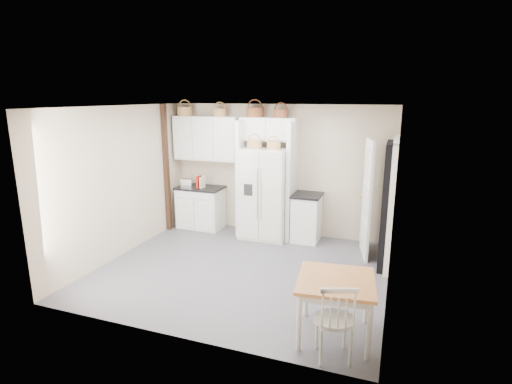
% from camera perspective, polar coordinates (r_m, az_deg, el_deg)
% --- Properties ---
extents(floor, '(4.50, 4.50, 0.00)m').
position_cam_1_polar(floor, '(6.63, -1.99, -10.98)').
color(floor, '#454352').
rests_on(floor, ground).
extents(ceiling, '(4.50, 4.50, 0.00)m').
position_cam_1_polar(ceiling, '(6.03, -2.20, 12.09)').
color(ceiling, white).
rests_on(ceiling, wall_back).
extents(wall_back, '(4.50, 0.00, 4.50)m').
position_cam_1_polar(wall_back, '(8.05, 3.23, 3.15)').
color(wall_back, '#B7A28D').
rests_on(wall_back, floor).
extents(wall_left, '(0.00, 4.00, 4.00)m').
position_cam_1_polar(wall_left, '(7.33, -18.64, 1.41)').
color(wall_left, '#B7A28D').
rests_on(wall_left, floor).
extents(wall_right, '(0.00, 4.00, 4.00)m').
position_cam_1_polar(wall_right, '(5.78, 19.10, -1.79)').
color(wall_right, '#B7A28D').
rests_on(wall_right, floor).
extents(refrigerator, '(0.92, 0.74, 1.78)m').
position_cam_1_polar(refrigerator, '(7.83, 1.35, -0.19)').
color(refrigerator, silver).
rests_on(refrigerator, floor).
extents(base_cab_left, '(0.92, 0.58, 0.85)m').
position_cam_1_polar(base_cab_left, '(8.58, -7.86, -2.29)').
color(base_cab_left, silver).
rests_on(base_cab_left, floor).
extents(base_cab_right, '(0.50, 0.60, 0.89)m').
position_cam_1_polar(base_cab_right, '(7.81, 7.25, -3.74)').
color(base_cab_right, silver).
rests_on(base_cab_right, floor).
extents(dining_table, '(0.96, 0.96, 0.72)m').
position_cam_1_polar(dining_table, '(4.91, 11.19, -15.90)').
color(dining_table, '#A5602F').
rests_on(dining_table, floor).
extents(windsor_chair, '(0.55, 0.53, 0.90)m').
position_cam_1_polar(windsor_chair, '(4.51, 11.11, -17.45)').
color(windsor_chair, silver).
rests_on(windsor_chair, floor).
extents(counter_left, '(0.96, 0.62, 0.04)m').
position_cam_1_polar(counter_left, '(8.47, -7.96, 0.61)').
color(counter_left, black).
rests_on(counter_left, base_cab_left).
extents(counter_right, '(0.54, 0.64, 0.04)m').
position_cam_1_polar(counter_right, '(7.69, 7.35, -0.45)').
color(counter_right, black).
rests_on(counter_right, base_cab_right).
extents(toaster, '(0.25, 0.17, 0.16)m').
position_cam_1_polar(toaster, '(8.53, -9.84, 1.32)').
color(toaster, silver).
rests_on(toaster, counter_left).
extents(cookbook_red, '(0.04, 0.17, 0.25)m').
position_cam_1_polar(cookbook_red, '(8.37, -8.16, 1.45)').
color(cookbook_red, '#AB1A10').
rests_on(cookbook_red, counter_left).
extents(cookbook_cream, '(0.06, 0.16, 0.23)m').
position_cam_1_polar(cookbook_cream, '(8.33, -7.68, 1.35)').
color(cookbook_cream, beige).
rests_on(cookbook_cream, counter_left).
extents(basket_upper_a, '(0.32, 0.32, 0.18)m').
position_cam_1_polar(basket_upper_a, '(8.56, -10.11, 11.28)').
color(basket_upper_a, '#9A693E').
rests_on(basket_upper_a, upper_cabinet).
extents(basket_upper_c, '(0.28, 0.28, 0.16)m').
position_cam_1_polar(basket_upper_c, '(8.19, -5.18, 11.26)').
color(basket_upper_c, '#9A693E').
rests_on(basket_upper_c, upper_cabinet).
extents(basket_bridge_a, '(0.34, 0.34, 0.19)m').
position_cam_1_polar(basket_bridge_a, '(7.90, -0.16, 11.33)').
color(basket_bridge_a, brown).
rests_on(basket_bridge_a, bridge_cabinet).
extents(basket_bridge_b, '(0.28, 0.28, 0.16)m').
position_cam_1_polar(basket_bridge_b, '(7.74, 3.57, 11.15)').
color(basket_bridge_b, brown).
rests_on(basket_bridge_b, bridge_cabinet).
extents(basket_fridge_a, '(0.28, 0.28, 0.15)m').
position_cam_1_polar(basket_fridge_a, '(7.63, -0.25, 6.82)').
color(basket_fridge_a, '#9A693E').
rests_on(basket_fridge_a, refrigerator).
extents(basket_fridge_b, '(0.26, 0.26, 0.14)m').
position_cam_1_polar(basket_fridge_b, '(7.51, 2.55, 6.65)').
color(basket_fridge_b, '#9A693E').
rests_on(basket_fridge_b, refrigerator).
extents(upper_cabinet, '(1.40, 0.34, 0.90)m').
position_cam_1_polar(upper_cabinet, '(8.36, -7.03, 7.62)').
color(upper_cabinet, silver).
rests_on(upper_cabinet, wall_back).
extents(bridge_cabinet, '(1.12, 0.34, 0.45)m').
position_cam_1_polar(bridge_cabinet, '(7.83, 1.89, 8.96)').
color(bridge_cabinet, silver).
rests_on(bridge_cabinet, wall_back).
extents(fridge_panel_left, '(0.08, 0.60, 2.30)m').
position_cam_1_polar(fridge_panel_left, '(8.02, -1.92, 2.03)').
color(fridge_panel_left, silver).
rests_on(fridge_panel_left, floor).
extents(fridge_panel_right, '(0.08, 0.60, 2.30)m').
position_cam_1_polar(fridge_panel_right, '(7.71, 5.14, 1.50)').
color(fridge_panel_right, silver).
rests_on(fridge_panel_right, floor).
extents(trim_post, '(0.09, 0.09, 2.60)m').
position_cam_1_polar(trim_post, '(8.38, -12.68, 3.25)').
color(trim_post, black).
rests_on(trim_post, floor).
extents(doorway_void, '(0.18, 0.85, 2.05)m').
position_cam_1_polar(doorway_void, '(6.82, 18.35, -1.84)').
color(doorway_void, black).
rests_on(doorway_void, floor).
extents(door_slab, '(0.21, 0.79, 2.05)m').
position_cam_1_polar(door_slab, '(7.15, 15.57, -0.93)').
color(door_slab, white).
rests_on(door_slab, floor).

